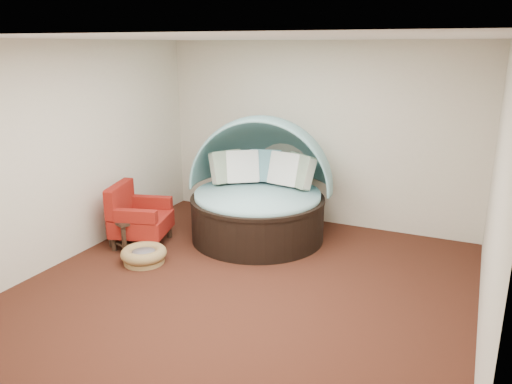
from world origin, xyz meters
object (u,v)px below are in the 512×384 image
at_px(pet_basket, 144,255).
at_px(red_armchair, 137,217).
at_px(canopy_daybed, 259,182).
at_px(side_table, 129,228).

height_order(pet_basket, red_armchair, red_armchair).
bearing_deg(canopy_daybed, red_armchair, -156.49).
bearing_deg(side_table, red_armchair, 79.68).
distance_m(canopy_daybed, red_armchair, 1.80).
height_order(canopy_daybed, pet_basket, canopy_daybed).
height_order(canopy_daybed, red_armchair, canopy_daybed).
height_order(canopy_daybed, side_table, canopy_daybed).
bearing_deg(canopy_daybed, side_table, -152.90).
bearing_deg(red_armchair, side_table, -116.07).
xyz_separation_m(canopy_daybed, pet_basket, (-0.97, -1.52, -0.71)).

